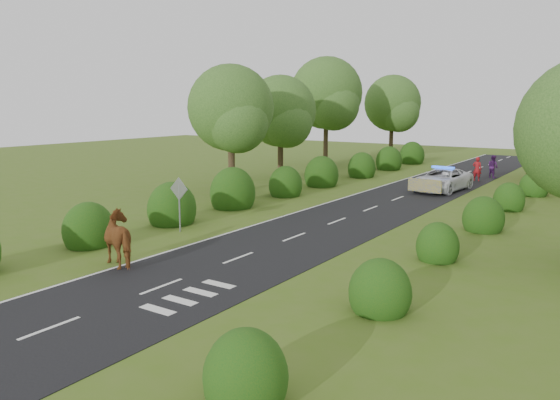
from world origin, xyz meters
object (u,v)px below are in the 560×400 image
Objects in this scene: road_sign at (179,196)px; police_van at (442,180)px; cow at (123,243)px; pedestrian_red at (477,169)px; pedestrian_purple at (493,167)px.

police_van is (6.30, 18.63, -0.89)m from road_sign.
pedestrian_red is at bearing -175.11° from cow.
road_sign is 0.44× the size of police_van.
cow is at bearing 111.89° from pedestrian_purple.
road_sign is 19.69m from police_van.
pedestrian_red is at bearing 89.34° from police_van.
pedestrian_red is 2.58m from pedestrian_purple.
pedestrian_purple reaches higher than cow.
pedestrian_red is (6.98, 24.86, -0.73)m from road_sign.
cow is 0.41× the size of police_van.
road_sign is 1.40× the size of pedestrian_purple.
road_sign reaches higher than pedestrian_purple.
road_sign reaches higher than pedestrian_red.
pedestrian_purple is at bearing -175.37° from cow.
road_sign is at bearing -103.04° from police_van.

